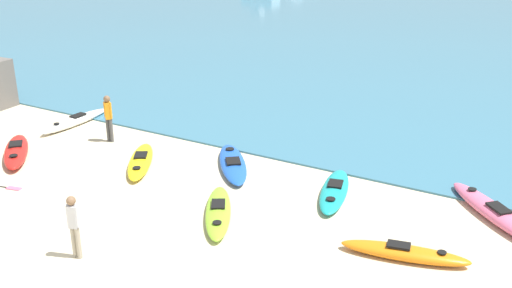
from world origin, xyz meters
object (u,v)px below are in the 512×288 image
object	(u,v)px
kayak_on_sand_6	(16,151)
kayak_on_sand_1	(75,121)
kayak_on_sand_3	(233,164)
kayak_on_sand_7	(334,191)
kayak_on_sand_5	(493,212)
kayak_on_sand_4	(218,212)
kayak_on_sand_0	(405,253)
person_near_foreground	(74,223)
kayak_on_sand_2	(141,161)
person_near_waterline	(108,115)

from	to	relation	value
kayak_on_sand_6	kayak_on_sand_1	bearing A→B (deg)	101.11
kayak_on_sand_3	kayak_on_sand_7	distance (m)	3.43
kayak_on_sand_5	kayak_on_sand_4	bearing A→B (deg)	-150.97
kayak_on_sand_0	kayak_on_sand_3	size ratio (longest dim) A/B	0.99
kayak_on_sand_3	kayak_on_sand_4	bearing A→B (deg)	-65.06
kayak_on_sand_0	kayak_on_sand_5	bearing A→B (deg)	64.95
person_near_foreground	kayak_on_sand_1	bearing A→B (deg)	135.70
kayak_on_sand_2	kayak_on_sand_4	size ratio (longest dim) A/B	0.99
kayak_on_sand_5	kayak_on_sand_6	bearing A→B (deg)	-166.97
kayak_on_sand_1	person_near_waterline	size ratio (longest dim) A/B	1.95
kayak_on_sand_7	person_near_waterline	world-z (taller)	person_near_waterline
kayak_on_sand_3	kayak_on_sand_6	world-z (taller)	kayak_on_sand_6
kayak_on_sand_7	person_near_foreground	world-z (taller)	person_near_foreground
kayak_on_sand_0	kayak_on_sand_6	distance (m)	12.50
kayak_on_sand_2	kayak_on_sand_5	distance (m)	10.18
kayak_on_sand_2	kayak_on_sand_4	world-z (taller)	kayak_on_sand_4
kayak_on_sand_4	kayak_on_sand_5	xyz separation A→B (m)	(6.13, 3.40, 0.05)
kayak_on_sand_5	person_near_waterline	xyz separation A→B (m)	(-12.23, -0.72, 0.75)
kayak_on_sand_0	kayak_on_sand_2	bearing A→B (deg)	172.07
kayak_on_sand_4	kayak_on_sand_7	xyz separation A→B (m)	(2.11, 2.61, 0.00)
kayak_on_sand_3	person_near_waterline	distance (m)	4.85
kayak_on_sand_1	kayak_on_sand_6	size ratio (longest dim) A/B	1.18
kayak_on_sand_6	person_near_waterline	bearing A→B (deg)	56.12
kayak_on_sand_5	person_near_foreground	bearing A→B (deg)	-139.92
kayak_on_sand_0	person_near_foreground	bearing A→B (deg)	-150.78
kayak_on_sand_1	kayak_on_sand_6	distance (m)	3.20
person_near_foreground	kayak_on_sand_5	bearing A→B (deg)	40.08
kayak_on_sand_3	kayak_on_sand_5	bearing A→B (deg)	4.36
kayak_on_sand_5	kayak_on_sand_6	world-z (taller)	kayak_on_sand_5
person_near_foreground	kayak_on_sand_0	bearing A→B (deg)	29.22
kayak_on_sand_0	person_near_foreground	xyz separation A→B (m)	(-6.44, -3.60, 0.72)
kayak_on_sand_2	kayak_on_sand_0	bearing A→B (deg)	-7.93
kayak_on_sand_2	person_near_foreground	bearing A→B (deg)	-65.52
kayak_on_sand_4	person_near_waterline	xyz separation A→B (m)	(-6.10, 2.68, 0.79)
kayak_on_sand_3	person_near_waterline	size ratio (longest dim) A/B	1.83
kayak_on_sand_2	kayak_on_sand_6	distance (m)	4.13
kayak_on_sand_2	person_near_foreground	world-z (taller)	person_near_foreground
kayak_on_sand_3	kayak_on_sand_6	xyz separation A→B (m)	(-6.46, -2.65, 0.04)
kayak_on_sand_0	kayak_on_sand_4	distance (m)	4.74
kayak_on_sand_2	person_near_foreground	xyz separation A→B (m)	(2.19, -4.80, 0.75)
person_near_foreground	person_near_waterline	bearing A→B (deg)	126.78
kayak_on_sand_2	kayak_on_sand_3	bearing A→B (deg)	25.46
kayak_on_sand_5	person_near_waterline	size ratio (longest dim) A/B	1.83
person_near_waterline	kayak_on_sand_6	bearing A→B (deg)	-123.88
kayak_on_sand_4	person_near_foreground	bearing A→B (deg)	-118.15
kayak_on_sand_0	kayak_on_sand_2	xyz separation A→B (m)	(-8.62, 1.20, -0.03)
kayak_on_sand_7	person_near_foreground	distance (m)	6.99
kayak_on_sand_4	kayak_on_sand_7	world-z (taller)	kayak_on_sand_7
kayak_on_sand_5	kayak_on_sand_7	xyz separation A→B (m)	(-4.02, -0.79, -0.05)
kayak_on_sand_6	person_near_foreground	bearing A→B (deg)	-29.11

